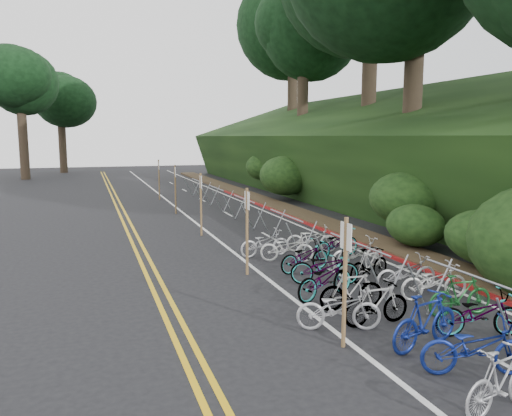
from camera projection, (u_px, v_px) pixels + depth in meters
The scene contains 10 objects.
ground at pixel (297, 346), 9.43m from camera, with size 120.00×120.00×0.00m, color black.
road_markings at pixel (207, 240), 19.09m from camera, with size 7.47×80.00×0.01m.
red_curb at pixel (308, 223), 22.48m from camera, with size 0.25×28.00×0.10m, color maroon.
embankment at pixel (367, 158), 31.03m from camera, with size 14.30×48.14×9.11m.
bike_rack_front at pixel (470, 293), 9.77m from camera, with size 1.19×2.67×1.26m.
bike_racks_rest at pixel (244, 205), 22.44m from camera, with size 1.14×23.00×1.17m.
signpost_near at pixel (345, 274), 9.19m from camera, with size 0.08×0.40×2.47m.
signposts_rest at pixel (187, 192), 22.53m from camera, with size 0.08×18.40×2.50m.
bike_front at pixel (339, 308), 10.16m from camera, with size 1.73×0.60×0.91m, color #9E9EA3.
bike_valet at pixel (375, 278), 12.27m from camera, with size 3.49×12.00×1.08m.
Camera 1 is at (-3.62, -8.23, 3.93)m, focal length 35.00 mm.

